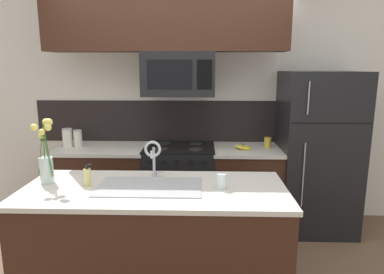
{
  "coord_description": "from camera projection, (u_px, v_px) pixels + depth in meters",
  "views": [
    {
      "loc": [
        0.25,
        -2.71,
        1.78
      ],
      "look_at": [
        0.16,
        0.27,
        1.16
      ],
      "focal_mm": 32.0,
      "sensor_mm": 36.0,
      "label": 1
    }
  ],
  "objects": [
    {
      "name": "island_counter",
      "position": [
        156.0,
        244.0,
        2.59
      ],
      "size": [
        1.93,
        0.81,
        0.91
      ],
      "color": "#381E14",
      "rests_on": "ground"
    },
    {
      "name": "dish_soap_bottle",
      "position": [
        87.0,
        177.0,
        2.52
      ],
      "size": [
        0.06,
        0.05,
        0.16
      ],
      "color": "#DBCC75",
      "rests_on": "island_counter"
    },
    {
      "name": "microwave",
      "position": [
        179.0,
        74.0,
        3.54
      ],
      "size": [
        0.74,
        0.4,
        0.45
      ],
      "color": "black"
    },
    {
      "name": "kitchen_sink",
      "position": [
        150.0,
        196.0,
        2.51
      ],
      "size": [
        0.76,
        0.43,
        0.16
      ],
      "color": "#ADAFB5",
      "rests_on": "island_counter"
    },
    {
      "name": "sink_faucet",
      "position": [
        153.0,
        154.0,
        2.67
      ],
      "size": [
        0.14,
        0.14,
        0.31
      ],
      "color": "#B7BABF",
      "rests_on": "island_counter"
    },
    {
      "name": "ground_plane",
      "position": [
        173.0,
        271.0,
        3.02
      ],
      "size": [
        10.0,
        10.0,
        0.0
      ],
      "primitive_type": "plane",
      "color": "brown"
    },
    {
      "name": "upper_cabinet_band",
      "position": [
        166.0,
        21.0,
        3.41
      ],
      "size": [
        2.42,
        0.34,
        0.6
      ],
      "primitive_type": "cube",
      "color": "#381E14"
    },
    {
      "name": "refrigerator",
      "position": [
        316.0,
        152.0,
        3.7
      ],
      "size": [
        0.8,
        0.74,
        1.73
      ],
      "color": "black",
      "rests_on": "ground"
    },
    {
      "name": "storage_jar_medium",
      "position": [
        78.0,
        138.0,
        3.75
      ],
      "size": [
        0.09,
        0.09,
        0.19
      ],
      "color": "silver",
      "rests_on": "back_counter_left"
    },
    {
      "name": "stove_range",
      "position": [
        180.0,
        187.0,
        3.81
      ],
      "size": [
        0.76,
        0.64,
        0.93
      ],
      "color": "black",
      "rests_on": "ground"
    },
    {
      "name": "flower_vase",
      "position": [
        46.0,
        161.0,
        2.56
      ],
      "size": [
        0.17,
        0.14,
        0.5
      ],
      "color": "silver",
      "rests_on": "island_counter"
    },
    {
      "name": "back_counter_left",
      "position": [
        104.0,
        186.0,
        3.84
      ],
      "size": [
        0.98,
        0.65,
        0.91
      ],
      "color": "#381E14",
      "rests_on": "ground"
    },
    {
      "name": "banana_bunch",
      "position": [
        243.0,
        147.0,
        3.64
      ],
      "size": [
        0.19,
        0.15,
        0.08
      ],
      "color": "yellow",
      "rests_on": "back_counter_right"
    },
    {
      "name": "splash_band",
      "position": [
        181.0,
        121.0,
        3.99
      ],
      "size": [
        3.37,
        0.01,
        0.48
      ],
      "primitive_type": "cube",
      "color": "black",
      "rests_on": "rear_partition"
    },
    {
      "name": "coffee_tin",
      "position": [
        268.0,
        142.0,
        3.73
      ],
      "size": [
        0.08,
        0.08,
        0.11
      ],
      "primitive_type": "cylinder",
      "color": "gold",
      "rests_on": "back_counter_right"
    },
    {
      "name": "rear_partition",
      "position": [
        207.0,
        108.0,
        4.0
      ],
      "size": [
        5.2,
        0.1,
        2.6
      ],
      "primitive_type": "cube",
      "color": "silver",
      "rests_on": "ground"
    },
    {
      "name": "back_counter_right",
      "position": [
        246.0,
        188.0,
        3.79
      ],
      "size": [
        0.74,
        0.65,
        0.91
      ],
      "color": "#381E14",
      "rests_on": "ground"
    },
    {
      "name": "drinking_glass",
      "position": [
        221.0,
        181.0,
        2.47
      ],
      "size": [
        0.07,
        0.07,
        0.11
      ],
      "color": "silver",
      "rests_on": "island_counter"
    },
    {
      "name": "storage_jar_tall",
      "position": [
        68.0,
        138.0,
        3.76
      ],
      "size": [
        0.11,
        0.11,
        0.2
      ],
      "color": "silver",
      "rests_on": "back_counter_left"
    }
  ]
}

